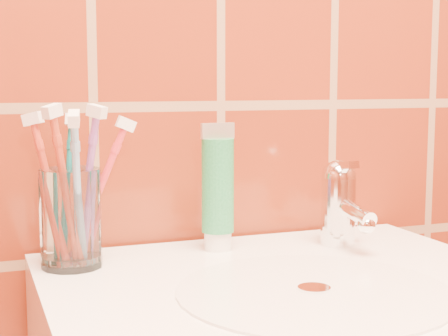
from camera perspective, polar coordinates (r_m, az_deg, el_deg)
name	(u,v)px	position (r m, az deg, el deg)	size (l,w,h in m)	color
glass_tumbler	(71,218)	(0.86, -12.60, -4.10)	(0.07, 0.07, 0.12)	white
toothpaste_tube	(218,191)	(0.92, -0.52, -1.93)	(0.05, 0.04, 0.17)	white
faucet	(340,200)	(0.96, 9.62, -2.64)	(0.05, 0.11, 0.12)	white
toothbrush_0	(77,194)	(0.82, -12.09, -2.11)	(0.04, 0.08, 0.20)	#77A5D3
toothbrush_1	(87,188)	(0.85, -11.31, -1.61)	(0.05, 0.05, 0.21)	#85489A
toothbrush_2	(51,192)	(0.85, -14.20, -1.94)	(0.06, 0.05, 0.20)	#AD3825
toothbrush_3	(66,190)	(0.83, -13.02, -1.77)	(0.05, 0.05, 0.21)	#B03E25
toothbrush_4	(68,190)	(0.88, -12.82, -1.79)	(0.05, 0.07, 0.19)	#0B5D62
toothbrush_5	(99,192)	(0.87, -10.38, -1.97)	(0.10, 0.02, 0.19)	red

